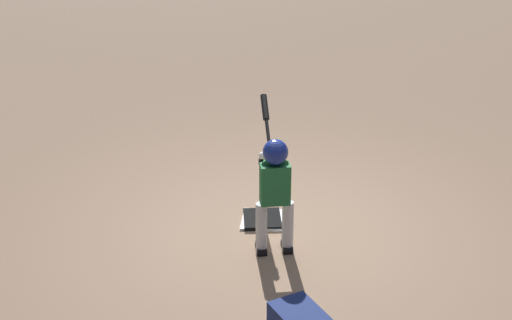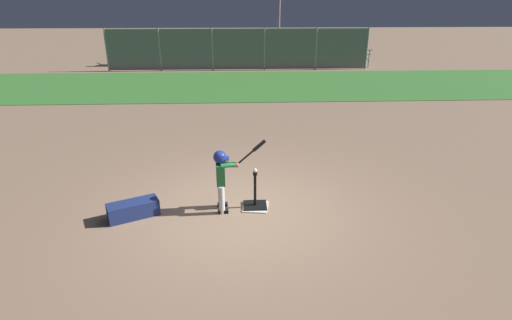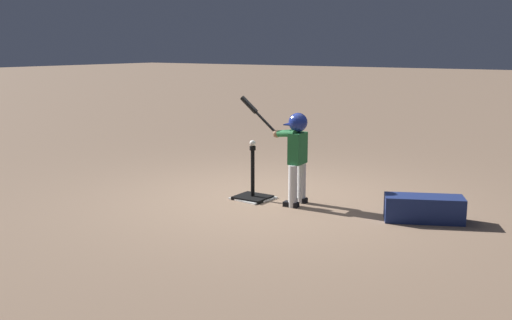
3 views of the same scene
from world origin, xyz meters
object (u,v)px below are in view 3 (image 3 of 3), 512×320
Objects in this scene: batting_tee at (253,192)px; equipment_bag at (424,209)px; baseball at (253,143)px; batter_child at (295,147)px.

equipment_bag is at bearing -173.04° from batting_tee.
baseball reaches higher than batting_tee.
batter_child is at bearing -172.45° from baseball.
batter_child is 0.56m from baseball.
batter_child is at bearing -18.64° from equipment_bag.
equipment_bag is (-2.09, -0.25, 0.04)m from batting_tee.
batting_tee is 0.83m from batter_child.
batting_tee is 0.52× the size of batter_child.
batter_child reaches higher than baseball.
batter_child is 1.53× the size of equipment_bag.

